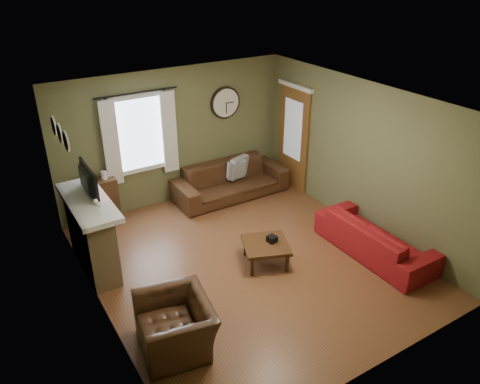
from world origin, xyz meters
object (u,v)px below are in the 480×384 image
bookshelf (98,202)px  coffee_table (266,253)px  sofa_red (375,238)px  armchair (176,325)px  sofa_brown (230,180)px

bookshelf → coffee_table: bookshelf is taller
sofa_red → bookshelf: bearing=46.8°
armchair → coffee_table: (1.94, 0.86, -0.14)m
sofa_red → coffee_table: bearing=66.9°
armchair → sofa_red: bearing=102.1°
bookshelf → armchair: (-0.08, -3.46, -0.10)m
sofa_brown → sofa_red: size_ratio=1.12×
bookshelf → sofa_brown: (2.59, -0.30, -0.09)m
sofa_brown → sofa_red: 3.15m
bookshelf → armchair: 3.47m
bookshelf → armchair: bookshelf is taller
bookshelf → sofa_brown: bearing=-6.6°
bookshelf → sofa_red: bookshelf is taller
armchair → sofa_brown: bearing=149.6°
coffee_table → sofa_red: bearing=-23.1°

